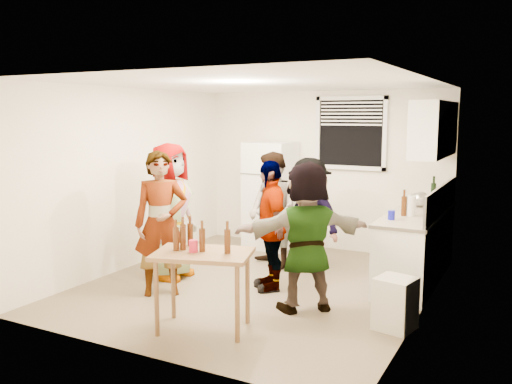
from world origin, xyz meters
The scene contains 23 objects.
room centered at (0.00, 0.00, 0.00)m, with size 4.00×4.50×2.50m, color white, non-canonical shape.
window centered at (0.45, 2.21, 1.85)m, with size 1.12×0.10×1.06m, color white, non-canonical shape.
refrigerator centered at (-0.75, 1.88, 0.85)m, with size 0.70×0.70×1.70m, color white.
counter_lower centered at (1.70, 1.15, 0.43)m, with size 0.60×2.20×0.86m, color white.
countertop centered at (1.70, 1.15, 0.88)m, with size 0.64×2.22×0.04m, color #B8AA93.
backsplash centered at (1.99, 1.15, 1.08)m, with size 0.03×2.20×0.36m, color #ACA89D.
upper_cabinets centered at (1.83, 1.35, 1.95)m, with size 0.34×1.60×0.70m, color white.
kettle centered at (1.65, 1.56, 0.90)m, with size 0.27×0.22×0.22m, color silver, non-canonical shape.
paper_towel centered at (1.68, 0.84, 0.90)m, with size 0.11×0.11×0.24m, color white.
wine_bottle centered at (1.75, 1.97, 0.90)m, with size 0.07×0.07×0.28m, color black.
beer_bottle_counter centered at (1.60, 0.80, 0.90)m, with size 0.06×0.06×0.24m, color #47230C.
blue_cup centered at (1.53, 0.47, 0.90)m, with size 0.08×0.08×0.11m, color #1113AA.
picture_frame centered at (1.92, 1.71, 0.97)m, with size 0.02×0.17×0.14m, color #F0E24C.
trash_bin centered at (1.85, -0.60, 0.25)m, with size 0.36×0.36×0.53m, color beige.
serving_table centered at (0.17, -1.50, 0.00)m, with size 0.94×0.63×0.80m, color brown, non-canonical shape.
beer_bottle_table centered at (0.41, -1.43, 0.80)m, with size 0.06×0.06×0.24m, color #47230C.
red_cup centered at (0.09, -1.54, 0.80)m, with size 0.09×0.09×0.12m, color red.
guest_grey centered at (-1.18, -0.22, 0.00)m, with size 0.87×1.77×0.56m, color gray.
guest_stripe centered at (-0.87, -0.81, 0.00)m, with size 0.63×1.72×0.41m, color #141933.
guest_back_left centered at (-0.21, 0.86, 0.00)m, with size 0.79×1.62×0.62m, color brown.
guest_back_right centered at (0.32, 0.91, 0.00)m, with size 1.01×1.56×0.58m, color #3F3F44.
guest_black centered at (0.19, -0.04, 0.00)m, with size 0.93×1.59×0.39m, color black.
guest_orange centered at (0.85, -0.50, 0.00)m, with size 1.53×1.65×0.49m, color #C8844B.
Camera 1 is at (3.03, -5.84, 2.13)m, focal length 38.00 mm.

